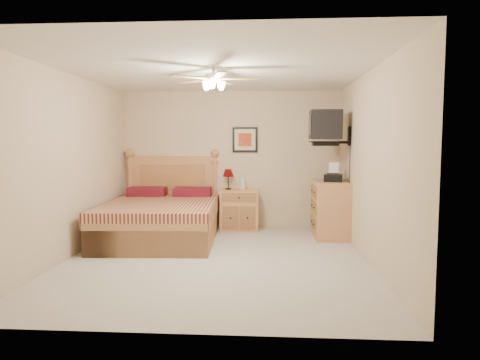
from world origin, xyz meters
name	(u,v)px	position (x,y,z in m)	size (l,w,h in m)	color
floor	(216,259)	(0.00, 0.00, 0.00)	(4.50, 4.50, 0.00)	#ABA79B
ceiling	(215,70)	(0.00, 0.00, 2.50)	(4.00, 4.50, 0.04)	white
wall_back	(230,160)	(0.00, 2.25, 1.25)	(4.00, 0.04, 2.50)	#C7B192
wall_front	(182,183)	(0.00, -2.25, 1.25)	(4.00, 0.04, 2.50)	#C7B192
wall_left	(68,166)	(-2.00, 0.00, 1.25)	(0.04, 4.50, 2.50)	#C7B192
wall_right	(370,167)	(2.00, 0.00, 1.25)	(0.04, 4.50, 2.50)	#C7B192
bed	(161,195)	(-1.03, 1.12, 0.73)	(1.72, 2.26, 1.46)	#B1774F
nightstand	(239,210)	(0.17, 2.00, 0.36)	(0.67, 0.50, 0.73)	#BA8446
table_lamp	(228,179)	(-0.02, 2.03, 0.91)	(0.20, 0.20, 0.36)	#600708
lotion_bottle	(243,182)	(0.25, 2.00, 0.86)	(0.10, 0.10, 0.26)	silver
framed_picture	(245,140)	(0.27, 2.23, 1.62)	(0.46, 0.04, 0.46)	black
dresser	(331,210)	(1.73, 1.46, 0.47)	(0.55, 0.79, 0.93)	#AB6F46
fax_machine	(333,172)	(1.76, 1.44, 1.09)	(0.29, 0.31, 0.31)	black
magazine_lower	(327,179)	(1.68, 1.70, 0.95)	(0.22, 0.29, 0.03)	#B4A68C
magazine_upper	(329,178)	(1.72, 1.72, 0.97)	(0.19, 0.26, 0.02)	gray
wall_tv	(335,127)	(1.75, 1.34, 1.81)	(0.56, 0.46, 0.58)	black
ceiling_fan	(213,79)	(0.00, -0.20, 2.36)	(1.14, 1.14, 0.28)	white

